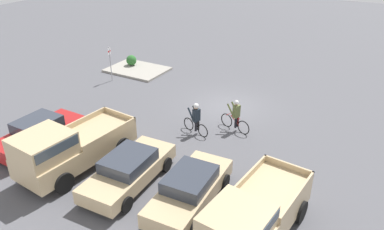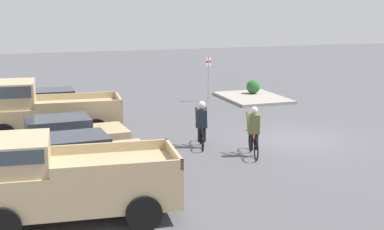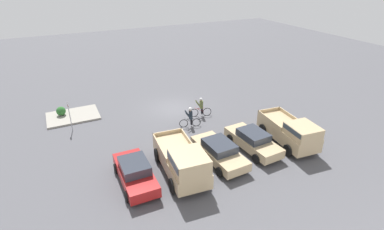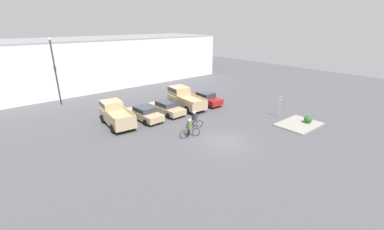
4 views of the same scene
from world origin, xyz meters
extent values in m
plane|color=#4C4C51|center=(0.00, 0.00, 0.00)|extent=(80.00, 80.00, 0.00)
cube|color=tan|center=(-5.19, 8.97, 0.88)|extent=(2.45, 5.16, 0.99)
cube|color=tan|center=(-5.04, 10.46, 1.74)|extent=(2.00, 2.16, 0.73)
cube|color=#333D47|center=(-5.04, 10.46, 1.90)|extent=(2.05, 2.01, 0.32)
cube|color=tan|center=(-6.23, 8.07, 1.50)|extent=(0.37, 2.99, 0.25)
cube|color=tan|center=(-4.34, 7.89, 1.50)|extent=(0.37, 2.99, 0.25)
cube|color=tan|center=(-5.42, 6.53, 1.50)|extent=(1.97, 0.27, 0.25)
cylinder|color=black|center=(-6.32, 7.53, 0.42)|extent=(0.30, 0.86, 0.84)
cylinder|color=black|center=(-4.35, 7.33, 0.42)|extent=(0.30, 0.86, 0.84)
cube|color=tan|center=(-2.39, 8.68, 0.59)|extent=(1.97, 4.60, 0.62)
cube|color=#2D333D|center=(-2.39, 8.68, 1.15)|extent=(1.66, 2.12, 0.49)
cylinder|color=black|center=(-3.33, 10.07, 0.33)|extent=(0.22, 0.67, 0.66)
cylinder|color=black|center=(-1.61, 10.17, 0.33)|extent=(0.22, 0.67, 0.66)
cylinder|color=black|center=(-3.16, 7.19, 0.33)|extent=(0.22, 0.67, 0.66)
cylinder|color=black|center=(-1.45, 7.29, 0.33)|extent=(0.22, 0.67, 0.66)
cube|color=tan|center=(0.41, 8.82, 0.57)|extent=(2.00, 4.68, 0.60)
cube|color=#2D333D|center=(0.41, 8.82, 1.13)|extent=(1.71, 2.14, 0.50)
cylinder|color=black|center=(-0.55, 10.25, 0.32)|extent=(0.21, 0.65, 0.64)
cylinder|color=black|center=(1.24, 10.33, 0.32)|extent=(0.21, 0.65, 0.64)
cylinder|color=black|center=(-0.41, 7.31, 0.32)|extent=(0.21, 0.65, 0.64)
cylinder|color=black|center=(1.38, 7.39, 0.32)|extent=(0.21, 0.65, 0.64)
cube|color=tan|center=(3.21, 8.85, 0.85)|extent=(2.51, 5.49, 0.90)
cube|color=tan|center=(3.35, 10.45, 1.78)|extent=(2.08, 2.29, 0.95)
cube|color=#333D47|center=(3.35, 10.45, 1.99)|extent=(2.13, 2.12, 0.42)
cube|color=tan|center=(2.13, 7.87, 1.43)|extent=(0.35, 3.20, 0.25)
cube|color=tan|center=(4.12, 7.70, 1.43)|extent=(0.35, 3.20, 0.25)
cube|color=tan|center=(2.99, 6.23, 1.43)|extent=(2.07, 0.25, 0.25)
cylinder|color=black|center=(2.32, 10.59, 0.45)|extent=(0.29, 0.91, 0.89)
cylinder|color=black|center=(4.38, 10.41, 0.45)|extent=(0.29, 0.91, 0.89)
cylinder|color=black|center=(2.04, 7.29, 0.45)|extent=(0.29, 0.91, 0.89)
cylinder|color=black|center=(4.11, 7.12, 0.45)|extent=(0.29, 0.91, 0.89)
cube|color=maroon|center=(6.01, 8.63, 0.59)|extent=(1.79, 4.39, 0.64)
cube|color=#2D333D|center=(6.01, 8.63, 1.18)|extent=(1.58, 1.99, 0.54)
cylinder|color=black|center=(5.17, 10.04, 0.32)|extent=(0.19, 0.64, 0.63)
cylinder|color=black|center=(6.90, 10.01, 0.32)|extent=(0.19, 0.64, 0.63)
cylinder|color=black|center=(5.13, 7.24, 0.32)|extent=(0.19, 0.64, 0.63)
cylinder|color=black|center=(6.85, 7.22, 0.32)|extent=(0.19, 0.64, 0.63)
torus|color=black|center=(0.62, 3.64, 0.33)|extent=(0.69, 0.24, 0.70)
torus|color=black|center=(-0.37, 3.92, 0.33)|extent=(0.69, 0.24, 0.70)
cylinder|color=black|center=(0.12, 3.78, 0.50)|extent=(0.52, 0.18, 0.37)
cylinder|color=black|center=(0.12, 3.78, 0.70)|extent=(0.55, 0.19, 0.04)
cylinder|color=black|center=(-0.05, 3.83, 0.50)|extent=(0.04, 0.04, 0.34)
cylinder|color=black|center=(0.49, 3.67, 0.72)|extent=(0.15, 0.45, 0.02)
cylinder|color=black|center=(0.05, 3.89, 0.46)|extent=(0.15, 0.15, 0.52)
cylinder|color=black|center=(0.00, 3.72, 0.46)|extent=(0.15, 0.15, 0.52)
cube|color=#1E2833|center=(0.07, 3.79, 1.05)|extent=(0.33, 0.41, 0.66)
cylinder|color=#1E2833|center=(0.32, 3.90, 1.05)|extent=(0.52, 0.23, 0.71)
cylinder|color=#1E2833|center=(0.22, 3.57, 1.05)|extent=(0.52, 0.23, 0.71)
sphere|color=tan|center=(0.10, 3.79, 1.50)|extent=(0.24, 0.24, 0.24)
sphere|color=silver|center=(0.10, 3.79, 1.56)|extent=(0.27, 0.27, 0.27)
torus|color=black|center=(-0.95, 2.32, 0.35)|extent=(0.74, 0.26, 0.76)
torus|color=black|center=(-2.04, 2.63, 0.35)|extent=(0.74, 0.26, 0.76)
cylinder|color=maroon|center=(-1.50, 2.47, 0.54)|extent=(0.58, 0.20, 0.40)
cylinder|color=maroon|center=(-1.50, 2.47, 0.75)|extent=(0.61, 0.21, 0.04)
cylinder|color=maroon|center=(-1.69, 2.53, 0.54)|extent=(0.04, 0.04, 0.37)
cylinder|color=maroon|center=(-1.09, 2.36, 0.78)|extent=(0.15, 0.45, 0.02)
cylinder|color=black|center=(-1.58, 2.59, 0.49)|extent=(0.15, 0.15, 0.56)
cylinder|color=black|center=(-1.63, 2.42, 0.49)|extent=(0.15, 0.15, 0.56)
cube|color=#5B6638|center=(-1.55, 2.49, 1.10)|extent=(0.33, 0.41, 0.66)
cylinder|color=#5B6638|center=(-1.29, 2.59, 1.11)|extent=(0.56, 0.24, 0.71)
cylinder|color=#5B6638|center=(-1.38, 2.26, 1.11)|extent=(0.56, 0.24, 0.71)
sphere|color=tan|center=(-1.52, 2.48, 1.54)|extent=(0.21, 0.21, 0.21)
sphere|color=silver|center=(-1.52, 2.48, 1.59)|extent=(0.23, 0.23, 0.23)
cylinder|color=#9E9EA3|center=(8.70, 0.29, 1.21)|extent=(0.06, 0.06, 2.42)
cube|color=white|center=(8.70, 0.29, 2.10)|extent=(0.08, 0.30, 0.45)
cube|color=red|center=(8.70, 0.29, 2.10)|extent=(0.08, 0.30, 0.10)
cube|color=gray|center=(8.40, -2.17, 0.07)|extent=(4.20, 3.07, 0.15)
sphere|color=#286028|center=(9.25, -2.60, 0.53)|extent=(0.77, 0.77, 0.77)
camera|label=1|loc=(-8.09, 18.48, 9.62)|focal=35.00mm
camera|label=2|loc=(-17.58, 10.21, 5.16)|focal=50.00mm
camera|label=3|loc=(9.20, 22.89, 11.53)|focal=28.00mm
camera|label=4|loc=(-14.38, -13.28, 9.45)|focal=24.00mm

